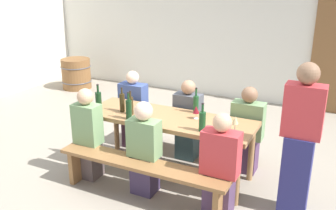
{
  "coord_description": "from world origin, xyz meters",
  "views": [
    {
      "loc": [
        1.84,
        -3.68,
        2.31
      ],
      "look_at": [
        0.0,
        0.0,
        0.9
      ],
      "focal_mm": 39.37,
      "sensor_mm": 36.0,
      "label": 1
    }
  ],
  "objects_px": {
    "wine_bottle_3": "(130,105)",
    "wine_bottle_4": "(196,104)",
    "wine_glass_0": "(144,112)",
    "wine_glass_2": "(196,110)",
    "wine_bottle_1": "(129,109)",
    "tasting_table": "(168,123)",
    "wine_bottle_2": "(122,102)",
    "seated_guest_near_2": "(220,168)",
    "seated_guest_near_1": "(144,150)",
    "seated_guest_far_1": "(188,122)",
    "wine_bottle_5": "(98,100)",
    "bench_far": "(189,129)",
    "wine_bottle_0": "(202,121)",
    "wine_glass_1": "(235,121)",
    "wine_barrel": "(76,74)",
    "bench_near": "(141,170)",
    "seated_guest_far_2": "(247,132)",
    "standing_host": "(299,144)",
    "seated_guest_far_0": "(134,112)",
    "seated_guest_near_0": "(88,136)"
  },
  "relations": [
    {
      "from": "seated_guest_near_1",
      "to": "seated_guest_near_2",
      "type": "relative_size",
      "value": 0.98
    },
    {
      "from": "wine_bottle_2",
      "to": "seated_guest_far_2",
      "type": "xyz_separation_m",
      "value": [
        1.43,
        0.58,
        -0.35
      ]
    },
    {
      "from": "tasting_table",
      "to": "wine_barrel",
      "type": "relative_size",
      "value": 3.15
    },
    {
      "from": "wine_bottle_1",
      "to": "wine_bottle_4",
      "type": "distance_m",
      "value": 0.83
    },
    {
      "from": "seated_guest_near_1",
      "to": "seated_guest_far_2",
      "type": "xyz_separation_m",
      "value": [
        0.88,
        1.0,
        0.0
      ]
    },
    {
      "from": "wine_glass_1",
      "to": "seated_guest_near_1",
      "type": "height_order",
      "value": "seated_guest_near_1"
    },
    {
      "from": "tasting_table",
      "to": "wine_bottle_3",
      "type": "xyz_separation_m",
      "value": [
        -0.45,
        -0.12,
        0.2
      ]
    },
    {
      "from": "seated_guest_far_1",
      "to": "seated_guest_far_2",
      "type": "distance_m",
      "value": 0.8
    },
    {
      "from": "seated_guest_near_2",
      "to": "seated_guest_far_2",
      "type": "xyz_separation_m",
      "value": [
        0.0,
        1.0,
        0.0
      ]
    },
    {
      "from": "seated_guest_far_2",
      "to": "wine_barrel",
      "type": "xyz_separation_m",
      "value": [
        -4.35,
        1.99,
        -0.19
      ]
    },
    {
      "from": "seated_guest_near_2",
      "to": "wine_barrel",
      "type": "relative_size",
      "value": 1.66
    },
    {
      "from": "wine_bottle_1",
      "to": "wine_bottle_5",
      "type": "distance_m",
      "value": 0.57
    },
    {
      "from": "tasting_table",
      "to": "wine_glass_2",
      "type": "xyz_separation_m",
      "value": [
        0.32,
        0.1,
        0.19
      ]
    },
    {
      "from": "wine_bottle_5",
      "to": "seated_guest_near_1",
      "type": "relative_size",
      "value": 0.29
    },
    {
      "from": "wine_glass_0",
      "to": "seated_guest_far_1",
      "type": "distance_m",
      "value": 0.86
    },
    {
      "from": "wine_bottle_1",
      "to": "wine_glass_2",
      "type": "xyz_separation_m",
      "value": [
        0.7,
        0.36,
        -0.02
      ]
    },
    {
      "from": "wine_glass_1",
      "to": "seated_guest_near_2",
      "type": "height_order",
      "value": "seated_guest_near_2"
    },
    {
      "from": "wine_bottle_4",
      "to": "wine_glass_2",
      "type": "height_order",
      "value": "wine_bottle_4"
    },
    {
      "from": "tasting_table",
      "to": "wine_barrel",
      "type": "bearing_deg",
      "value": 144.61
    },
    {
      "from": "wine_glass_0",
      "to": "wine_glass_2",
      "type": "distance_m",
      "value": 0.61
    },
    {
      "from": "wine_barrel",
      "to": "standing_host",
      "type": "bearing_deg",
      "value": -27.78
    },
    {
      "from": "seated_guest_near_1",
      "to": "seated_guest_near_2",
      "type": "distance_m",
      "value": 0.88
    },
    {
      "from": "seated_guest_near_0",
      "to": "seated_guest_far_2",
      "type": "distance_m",
      "value": 1.93
    },
    {
      "from": "wine_bottle_3",
      "to": "wine_bottle_4",
      "type": "xyz_separation_m",
      "value": [
        0.69,
        0.4,
        0.0
      ]
    },
    {
      "from": "seated_guest_near_2",
      "to": "seated_guest_far_1",
      "type": "distance_m",
      "value": 1.28
    },
    {
      "from": "wine_bottle_2",
      "to": "wine_bottle_5",
      "type": "height_order",
      "value": "wine_bottle_5"
    },
    {
      "from": "wine_barrel",
      "to": "seated_guest_far_2",
      "type": "bearing_deg",
      "value": -24.6
    },
    {
      "from": "wine_bottle_0",
      "to": "seated_guest_near_2",
      "type": "xyz_separation_m",
      "value": [
        0.31,
        -0.28,
        -0.35
      ]
    },
    {
      "from": "wine_bottle_0",
      "to": "seated_guest_near_1",
      "type": "xyz_separation_m",
      "value": [
        -0.56,
        -0.28,
        -0.35
      ]
    },
    {
      "from": "tasting_table",
      "to": "wine_glass_0",
      "type": "relative_size",
      "value": 12.73
    },
    {
      "from": "wine_bottle_0",
      "to": "seated_guest_near_1",
      "type": "relative_size",
      "value": 0.29
    },
    {
      "from": "bench_far",
      "to": "seated_guest_near_1",
      "type": "xyz_separation_m",
      "value": [
        -0.04,
        -1.15,
        0.16
      ]
    },
    {
      "from": "tasting_table",
      "to": "wine_glass_1",
      "type": "distance_m",
      "value": 0.87
    },
    {
      "from": "wine_bottle_5",
      "to": "seated_guest_far_2",
      "type": "xyz_separation_m",
      "value": [
        1.77,
        0.61,
        -0.34
      ]
    },
    {
      "from": "bench_near",
      "to": "seated_guest_far_2",
      "type": "bearing_deg",
      "value": 53.99
    },
    {
      "from": "wine_glass_1",
      "to": "wine_barrel",
      "type": "distance_m",
      "value": 5.08
    },
    {
      "from": "standing_host",
      "to": "wine_barrel",
      "type": "bearing_deg",
      "value": -27.78
    },
    {
      "from": "wine_bottle_4",
      "to": "wine_bottle_2",
      "type": "bearing_deg",
      "value": -156.18
    },
    {
      "from": "wine_bottle_0",
      "to": "seated_guest_near_2",
      "type": "height_order",
      "value": "seated_guest_near_2"
    },
    {
      "from": "tasting_table",
      "to": "seated_guest_near_2",
      "type": "relative_size",
      "value": 1.89
    },
    {
      "from": "wine_bottle_3",
      "to": "wine_glass_1",
      "type": "relative_size",
      "value": 1.68
    },
    {
      "from": "wine_bottle_4",
      "to": "seated_guest_near_1",
      "type": "bearing_deg",
      "value": -109.64
    },
    {
      "from": "wine_bottle_2",
      "to": "seated_guest_near_2",
      "type": "bearing_deg",
      "value": -16.44
    },
    {
      "from": "wine_bottle_5",
      "to": "wine_glass_2",
      "type": "distance_m",
      "value": 1.27
    },
    {
      "from": "wine_bottle_3",
      "to": "wine_bottle_2",
      "type": "bearing_deg",
      "value": 165.23
    },
    {
      "from": "wine_glass_2",
      "to": "seated_guest_far_0",
      "type": "height_order",
      "value": "seated_guest_far_0"
    },
    {
      "from": "bench_near",
      "to": "wine_barrel",
      "type": "distance_m",
      "value": 4.71
    },
    {
      "from": "wine_glass_1",
      "to": "seated_guest_far_1",
      "type": "height_order",
      "value": "seated_guest_far_1"
    },
    {
      "from": "bench_far",
      "to": "seated_guest_far_0",
      "type": "relative_size",
      "value": 1.77
    },
    {
      "from": "wine_glass_2",
      "to": "seated_guest_near_2",
      "type": "distance_m",
      "value": 0.86
    }
  ]
}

